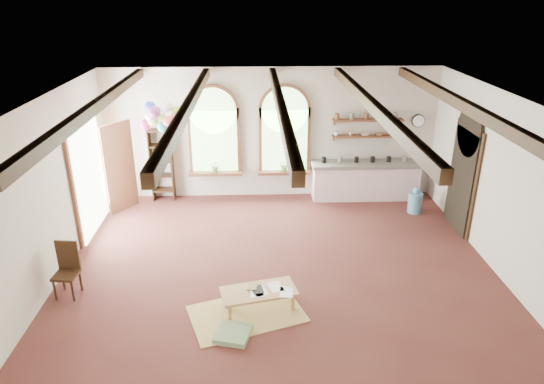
{
  "coord_description": "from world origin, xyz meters",
  "views": [
    {
      "loc": [
        -0.44,
        -7.89,
        4.86
      ],
      "look_at": [
        -0.11,
        0.6,
        1.28
      ],
      "focal_mm": 32.0,
      "sensor_mm": 36.0,
      "label": 1
    }
  ],
  "objects_px": {
    "side_chair": "(68,280)",
    "balloon_cluster": "(161,117)",
    "kitchen_counter": "(365,180)",
    "coffee_table": "(259,292)"
  },
  "relations": [
    {
      "from": "coffee_table",
      "to": "side_chair",
      "type": "bearing_deg",
      "value": 171.02
    },
    {
      "from": "kitchen_counter",
      "to": "side_chair",
      "type": "relative_size",
      "value": 2.78
    },
    {
      "from": "side_chair",
      "to": "balloon_cluster",
      "type": "height_order",
      "value": "balloon_cluster"
    },
    {
      "from": "coffee_table",
      "to": "balloon_cluster",
      "type": "bearing_deg",
      "value": 119.28
    },
    {
      "from": "coffee_table",
      "to": "balloon_cluster",
      "type": "distance_m",
      "value": 4.57
    },
    {
      "from": "kitchen_counter",
      "to": "coffee_table",
      "type": "height_order",
      "value": "kitchen_counter"
    },
    {
      "from": "kitchen_counter",
      "to": "coffee_table",
      "type": "distance_m",
      "value": 5.23
    },
    {
      "from": "side_chair",
      "to": "balloon_cluster",
      "type": "distance_m",
      "value": 3.89
    },
    {
      "from": "kitchen_counter",
      "to": "coffee_table",
      "type": "xyz_separation_m",
      "value": [
        -2.7,
        -4.47,
        -0.17
      ]
    },
    {
      "from": "side_chair",
      "to": "balloon_cluster",
      "type": "xyz_separation_m",
      "value": [
        1.24,
        3.06,
        2.06
      ]
    }
  ]
}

